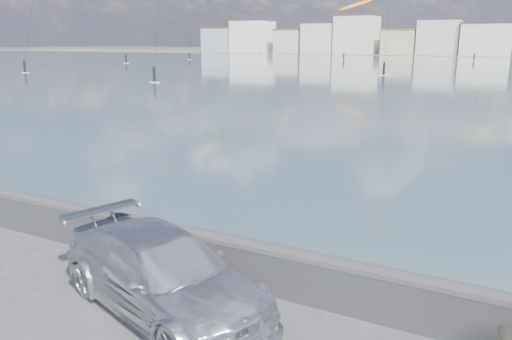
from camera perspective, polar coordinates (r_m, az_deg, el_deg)
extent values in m
plane|color=#333335|center=(9.79, -17.09, -17.24)|extent=(700.00, 700.00, 0.00)
cube|color=#415367|center=(97.55, 24.56, 10.32)|extent=(500.00, 177.00, 0.00)
cube|color=#4C473D|center=(205.88, 26.65, 11.67)|extent=(500.00, 60.00, 0.00)
cube|color=#28282B|center=(11.39, -7.62, -9.43)|extent=(400.00, 0.35, 0.90)
cylinder|color=#28282B|center=(11.22, -7.70, -7.33)|extent=(400.00, 0.36, 0.36)
cube|color=#9EA8B7|center=(225.19, -3.99, 14.52)|extent=(14.00, 11.00, 10.00)
cube|color=brown|center=(225.25, -4.02, 15.87)|extent=(14.28, 11.22, 0.60)
cube|color=white|center=(217.47, -0.40, 14.95)|extent=(16.00, 12.00, 13.00)
cube|color=#383330|center=(217.62, -0.40, 16.74)|extent=(16.32, 12.24, 0.60)
cube|color=beige|center=(209.77, 3.95, 14.39)|extent=(11.00, 10.00, 9.00)
cube|color=#4C423D|center=(209.82, 3.98, 15.70)|extent=(11.22, 10.20, 0.60)
cube|color=beige|center=(204.84, 7.40, 14.65)|extent=(13.00, 11.00, 11.50)
cube|color=#562D23|center=(204.95, 7.45, 16.34)|extent=(13.26, 11.22, 0.60)
cube|color=beige|center=(200.21, 11.43, 14.85)|extent=(15.00, 12.00, 14.00)
cube|color=#562D23|center=(200.41, 11.54, 16.94)|extent=(15.30, 12.24, 0.60)
cube|color=beige|center=(196.09, 16.14, 13.79)|extent=(12.00, 10.00, 8.50)
cube|color=brown|center=(196.12, 16.24, 15.11)|extent=(12.24, 10.20, 0.60)
cube|color=beige|center=(193.71, 20.20, 13.99)|extent=(14.00, 11.00, 12.00)
cube|color=#383330|center=(193.84, 20.36, 15.85)|extent=(14.28, 11.22, 0.60)
cube|color=silver|center=(192.11, 24.87, 13.33)|extent=(16.00, 13.00, 10.50)
cube|color=#2D2D33|center=(192.20, 25.05, 14.98)|extent=(16.32, 13.26, 0.60)
imported|color=silver|center=(9.91, -10.58, -11.43)|extent=(5.60, 3.67, 1.51)
cube|color=white|center=(78.26, 14.37, 10.46)|extent=(1.40, 0.42, 0.08)
cylinder|color=black|center=(78.20, 14.41, 11.12)|extent=(0.36, 0.36, 1.70)
sphere|color=black|center=(78.16, 14.45, 11.77)|extent=(0.28, 0.28, 0.28)
cube|color=white|center=(121.16, -14.62, 11.75)|extent=(1.40, 0.42, 0.08)
cylinder|color=black|center=(121.13, -14.64, 12.17)|extent=(0.36, 0.36, 1.70)
sphere|color=black|center=(121.10, -14.67, 12.60)|extent=(0.28, 0.28, 0.28)
cylinder|color=black|center=(126.08, -13.14, 18.32)|extent=(0.32, 12.26, 25.59)
cube|color=white|center=(90.26, -24.87, 10.07)|extent=(1.40, 0.42, 0.08)
cylinder|color=black|center=(90.21, -24.93, 10.64)|extent=(0.36, 0.36, 1.70)
sphere|color=black|center=(90.18, -24.99, 11.21)|extent=(0.28, 0.28, 0.28)
cube|color=white|center=(141.42, 23.62, 11.36)|extent=(1.40, 0.42, 0.08)
cylinder|color=black|center=(141.39, 23.66, 11.72)|extent=(0.36, 0.36, 1.70)
sphere|color=black|center=(141.37, 23.70, 12.08)|extent=(0.28, 0.28, 0.28)
cylinder|color=black|center=(144.95, 24.70, 15.37)|extent=(2.62, 7.29, 17.98)
cube|color=white|center=(64.12, -11.51, 9.81)|extent=(1.40, 0.42, 0.08)
cylinder|color=black|center=(64.06, -11.55, 10.61)|extent=(0.36, 0.36, 1.70)
sphere|color=black|center=(64.00, -11.59, 11.41)|extent=(0.28, 0.28, 0.28)
ellipsoid|color=orange|center=(144.55, 11.34, 18.02)|extent=(9.72, 7.50, 4.28)
cube|color=white|center=(135.83, 9.98, 12.25)|extent=(1.40, 0.42, 0.08)
cylinder|color=black|center=(135.80, 10.00, 12.63)|extent=(0.36, 0.36, 1.70)
sphere|color=black|center=(135.77, 10.01, 13.01)|extent=(0.28, 0.28, 0.28)
cylinder|color=black|center=(140.01, 10.68, 15.48)|extent=(0.17, 8.90, 13.13)
cube|color=white|center=(141.34, -7.61, 12.42)|extent=(1.40, 0.42, 0.08)
cylinder|color=black|center=(141.31, -7.63, 12.78)|extent=(0.36, 0.36, 1.70)
sphere|color=black|center=(141.29, -7.64, 13.15)|extent=(0.28, 0.28, 0.28)
cylinder|color=black|center=(146.89, -7.07, 18.18)|extent=(3.21, 10.81, 26.54)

